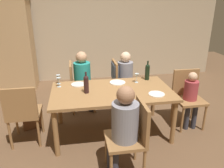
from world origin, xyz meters
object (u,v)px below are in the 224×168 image
(wine_bottle_dark_red, at_px, (86,84))
(wine_glass_near_left, at_px, (58,77))
(armoire_cabinet, at_px, (6,42))
(dinner_plate_guest_left, at_px, (157,94))
(wine_glass_near_right, at_px, (137,76))
(person_child_small, at_px, (191,95))
(chair_far_right, at_px, (119,78))
(dinner_plate_host, at_px, (78,84))
(dinner_plate_guest_right, at_px, (118,82))
(dining_table, at_px, (112,95))
(wine_bottle_tall_green, at_px, (147,71))
(handbag, at_px, (32,122))
(chair_left_end, at_px, (23,111))
(person_man_guest, at_px, (123,126))
(chair_right_end, at_px, (187,94))
(wine_glass_centre, at_px, (59,80))
(person_man_bearded, at_px, (84,77))
(chair_near, at_px, (132,134))
(chair_far_left, at_px, (78,83))
(person_woman_host, at_px, (126,75))

(wine_bottle_dark_red, distance_m, wine_glass_near_left, 0.60)
(armoire_cabinet, height_order, dinner_plate_guest_left, armoire_cabinet)
(wine_glass_near_left, distance_m, wine_glass_near_right, 1.25)
(person_child_small, bearing_deg, chair_far_right, -42.24)
(dinner_plate_host, relative_size, dinner_plate_guest_right, 0.90)
(dining_table, xyz_separation_m, wine_bottle_dark_red, (-0.38, -0.03, 0.22))
(wine_bottle_tall_green, relative_size, wine_bottle_dark_red, 1.03)
(wine_glass_near_left, distance_m, handbag, 0.87)
(wine_glass_near_left, bearing_deg, chair_left_end, -134.00)
(person_man_guest, distance_m, dinner_plate_host, 1.28)
(dining_table, relative_size, chair_right_end, 1.94)
(wine_glass_centre, distance_m, wine_glass_near_right, 1.23)
(handbag, bearing_deg, dining_table, -15.40)
(wine_glass_near_left, relative_size, handbag, 0.53)
(chair_right_end, height_order, person_man_guest, person_man_guest)
(person_man_bearded, bearing_deg, dinner_plate_guest_left, 40.45)
(dining_table, relative_size, person_child_small, 1.90)
(armoire_cabinet, xyz_separation_m, person_man_bearded, (1.62, -1.37, -0.45))
(person_man_bearded, bearing_deg, person_man_guest, 11.24)
(person_man_bearded, bearing_deg, dinner_plate_guest_right, 41.33)
(chair_far_right, xyz_separation_m, chair_left_end, (-1.55, -0.97, -0.06))
(dining_table, height_order, dinner_plate_host, dinner_plate_host)
(wine_glass_near_left, relative_size, dinner_plate_guest_right, 0.59)
(chair_left_end, relative_size, person_man_guest, 0.81)
(person_man_bearded, xyz_separation_m, person_child_small, (1.65, -0.90, -0.09))
(chair_far_right, relative_size, chair_right_end, 1.00)
(wine_glass_centre, relative_size, dinner_plate_host, 0.65)
(armoire_cabinet, distance_m, chair_near, 3.80)
(chair_far_left, distance_m, dinner_plate_guest_left, 1.59)
(armoire_cabinet, height_order, wine_glass_centre, armoire_cabinet)
(dinner_plate_guest_left, relative_size, dinner_plate_guest_right, 0.89)
(chair_far_left, relative_size, person_man_guest, 0.81)
(chair_far_right, xyz_separation_m, person_child_small, (0.99, -0.90, -0.03))
(chair_right_end, xyz_separation_m, dinner_plate_guest_right, (-1.13, 0.21, 0.20))
(person_man_bearded, bearing_deg, chair_right_end, 64.32)
(chair_near, bearing_deg, person_woman_host, -10.93)
(chair_far_left, xyz_separation_m, person_child_small, (1.76, -0.90, 0.03))
(wine_glass_near_left, distance_m, wine_glass_centre, 0.13)
(chair_far_left, relative_size, dinner_plate_guest_left, 4.05)
(wine_glass_centre, xyz_separation_m, dinner_plate_guest_left, (1.38, -0.54, -0.10))
(person_man_guest, relative_size, handbag, 4.04)
(chair_far_right, bearing_deg, dinner_plate_guest_right, -13.15)
(person_man_guest, bearing_deg, dinner_plate_guest_left, -45.23)
(wine_bottle_tall_green, distance_m, dinner_plate_host, 1.15)
(armoire_cabinet, xyz_separation_m, handbag, (0.72, -1.90, -0.99))
(chair_near, relative_size, dinner_plate_guest_left, 4.05)
(chair_far_right, bearing_deg, chair_right_end, 51.47)
(chair_near, distance_m, handbag, 1.88)
(chair_near, distance_m, dinner_plate_guest_left, 0.82)
(person_woman_host, xyz_separation_m, dinner_plate_guest_left, (0.17, -1.14, 0.10))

